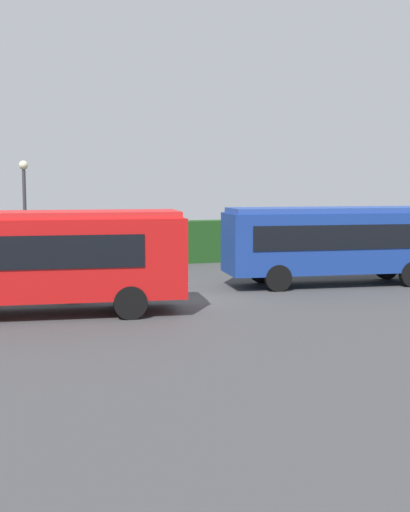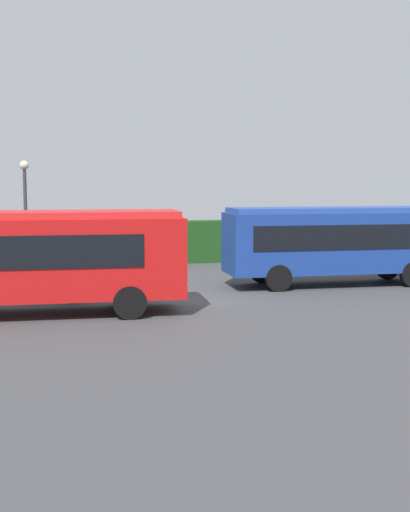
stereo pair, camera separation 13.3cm
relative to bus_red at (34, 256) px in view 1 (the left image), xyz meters
name	(u,v)px [view 1 (the left image)]	position (x,y,z in m)	size (l,w,h in m)	color
ground_plane	(190,302)	(5.10, 0.77, -1.83)	(64.00, 64.00, 0.00)	#424244
bus_red	(34,256)	(0.00, 0.00, 0.00)	(9.33, 3.46, 3.17)	red
bus_blue	(336,240)	(11.68, 2.80, -0.05)	(9.06, 3.10, 3.07)	navy
person_left	(72,274)	(1.28, 1.80, -0.85)	(0.47, 0.37, 1.84)	#4C6B47
person_center	(389,252)	(15.34, 4.82, -0.83)	(0.46, 0.48, 1.87)	maroon
hedge_row	(129,243)	(5.10, 11.77, -0.77)	(44.00, 1.15, 2.12)	#1D471A
lamppost	(25,206)	(-0.01, 6.61, 1.28)	(0.36, 0.36, 4.89)	#38383D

